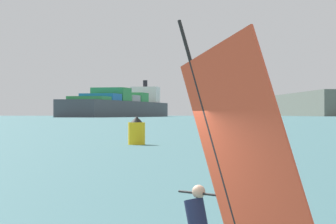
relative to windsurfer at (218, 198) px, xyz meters
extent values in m
cylinder|color=black|center=(-0.10, 0.08, 0.95)|extent=(1.26, 0.99, 3.91)
cube|color=#E54C2D|center=(0.47, -0.36, 0.71)|extent=(2.27, 1.75, 3.99)
cylinder|color=black|center=(-0.05, 0.04, 0.05)|extent=(1.31, 1.02, 0.04)
sphere|color=tan|center=(-0.33, 0.26, 0.08)|extent=(0.22, 0.22, 0.22)
cube|color=#3F444C|center=(-130.86, 584.52, 5.13)|extent=(49.53, 200.85, 12.49)
cube|color=silver|center=(-123.30, 659.71, 18.61)|extent=(25.48, 16.39, 14.48)
cylinder|color=black|center=(-123.30, 659.71, 28.86)|extent=(4.00, 4.00, 6.00)
cube|color=#2D8C47|center=(-127.93, 613.69, 15.27)|extent=(28.89, 24.76, 7.80)
cube|color=#99999E|center=(-130.40, 589.16, 13.97)|extent=(28.89, 24.76, 5.20)
cube|color=#2D8C47|center=(-132.86, 564.62, 16.57)|extent=(28.89, 24.76, 10.40)
cube|color=#1E66AD|center=(-135.33, 540.08, 13.97)|extent=(28.89, 24.76, 5.20)
cube|color=#2D8C47|center=(-137.80, 515.55, 12.67)|extent=(28.89, 24.76, 2.60)
cylinder|color=yellow|center=(-10.53, 46.80, -0.22)|extent=(1.35, 1.35, 1.78)
cone|color=black|center=(-10.53, 46.80, 0.91)|extent=(0.94, 0.94, 0.50)
camera|label=1|loc=(1.03, -11.87, 1.34)|focal=80.46mm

